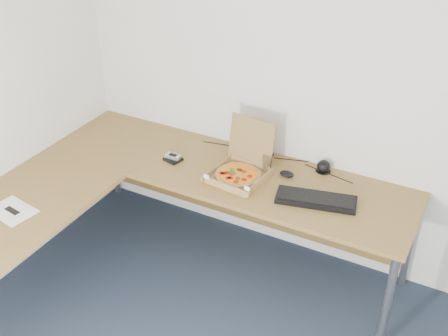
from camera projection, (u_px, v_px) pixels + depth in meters
The scene contains 11 objects.
room_shell at pixel (171, 256), 2.14m from camera, with size 3.50×3.50×2.50m, color silver, non-canonical shape.
desk at pixel (149, 192), 3.49m from camera, with size 2.50×2.20×0.73m.
pizza_box at pixel (239, 172), 3.56m from camera, with size 0.33×0.38×0.33m.
drinking_glass at pixel (268, 163), 3.61m from camera, with size 0.07×0.07×0.13m, color white.
keyboard at pixel (316, 200), 3.34m from camera, with size 0.48×0.17×0.03m, color black.
mouse at pixel (287, 174), 3.58m from camera, with size 0.10×0.06×0.03m, color black.
wallet at pixel (173, 159), 3.76m from camera, with size 0.11×0.09×0.02m, color black.
phone at pixel (173, 156), 3.75m from camera, with size 0.11×0.06×0.02m, color #B2B5BA.
paper_sheet at pixel (12, 211), 3.27m from camera, with size 0.28×0.20×0.00m, color white.
dome_speaker at pixel (324, 166), 3.62m from camera, with size 0.10×0.10×0.08m, color black.
cable_bundle at pixel (273, 158), 3.79m from camera, with size 0.54×0.04×0.01m, color black, non-canonical shape.
Camera 1 is at (0.95, -1.35, 2.66)m, focal length 44.50 mm.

